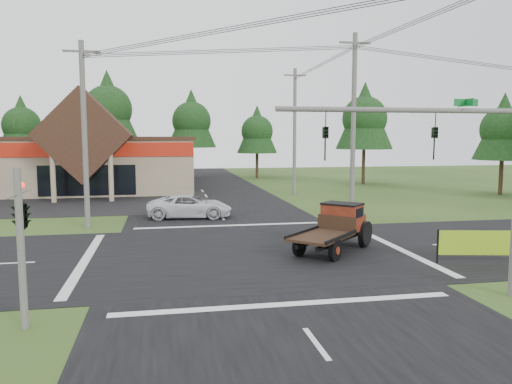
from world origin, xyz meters
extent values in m
plane|color=#2E4619|center=(0.00, 0.00, 0.00)|extent=(120.00, 120.00, 0.00)
cube|color=black|center=(0.00, 0.00, 0.01)|extent=(12.00, 120.00, 0.02)
cube|color=black|center=(0.00, 0.00, 0.01)|extent=(120.00, 12.00, 0.02)
cube|color=black|center=(-14.00, 19.00, 0.01)|extent=(28.00, 14.00, 0.02)
cube|color=gray|center=(-16.00, 30.00, 2.50)|extent=(30.00, 15.00, 5.00)
cube|color=#321B14|center=(-16.00, 30.00, 5.05)|extent=(30.40, 15.40, 0.30)
cube|color=#991A0B|center=(-16.00, 22.45, 4.10)|extent=(30.00, 0.12, 1.20)
cube|color=#321B14|center=(-10.00, 21.50, 5.30)|extent=(7.78, 4.00, 7.78)
cylinder|color=gray|center=(-12.20, 19.80, 2.00)|extent=(0.40, 0.40, 4.00)
cylinder|color=gray|center=(-7.80, 19.80, 2.00)|extent=(0.40, 0.40, 4.00)
cube|color=black|center=(-10.00, 22.48, 1.50)|extent=(8.00, 0.08, 2.60)
cylinder|color=#595651|center=(3.50, -7.50, 6.00)|extent=(8.00, 0.16, 0.16)
imported|color=black|center=(4.50, -7.50, 5.00)|extent=(0.16, 0.20, 1.00)
imported|color=black|center=(1.00, -7.50, 5.00)|extent=(0.16, 0.20, 1.00)
cube|color=#0C6626|center=(5.50, -7.50, 6.25)|extent=(0.80, 0.04, 0.22)
cylinder|color=#595651|center=(-7.50, -7.50, 2.20)|extent=(0.20, 0.20, 4.40)
imported|color=black|center=(-7.50, -7.30, 3.70)|extent=(0.53, 2.48, 1.00)
sphere|color=#FF0C0C|center=(-7.50, -7.15, 3.90)|extent=(0.18, 0.18, 0.18)
cylinder|color=#595651|center=(-8.00, 8.00, 5.25)|extent=(0.30, 0.30, 10.50)
cube|color=#595651|center=(-8.00, 8.00, 9.90)|extent=(2.00, 0.12, 0.12)
cylinder|color=#595651|center=(8.00, 8.00, 5.75)|extent=(0.30, 0.30, 11.50)
cube|color=#595651|center=(8.00, 8.00, 10.90)|extent=(2.00, 0.12, 0.12)
cylinder|color=#595651|center=(8.00, 22.00, 5.60)|extent=(0.30, 0.30, 11.20)
cube|color=#595651|center=(8.00, 22.00, 10.60)|extent=(2.00, 0.12, 0.12)
cylinder|color=#332316|center=(-20.00, 42.00, 1.75)|extent=(0.36, 0.36, 3.50)
cone|color=black|center=(-20.00, 42.00, 6.80)|extent=(5.60, 5.60, 6.60)
sphere|color=black|center=(-20.00, 42.00, 6.50)|extent=(4.40, 4.40, 4.40)
cylinder|color=#332316|center=(-10.00, 41.00, 2.27)|extent=(0.36, 0.36, 4.55)
cone|color=black|center=(-10.00, 41.00, 8.84)|extent=(7.28, 7.28, 8.58)
sphere|color=black|center=(-10.00, 41.00, 8.45)|extent=(5.72, 5.72, 5.72)
cylinder|color=#332316|center=(0.00, 42.00, 1.92)|extent=(0.36, 0.36, 3.85)
cone|color=black|center=(0.00, 42.00, 7.48)|extent=(6.16, 6.16, 7.26)
sphere|color=black|center=(0.00, 42.00, 7.15)|extent=(4.84, 4.84, 4.84)
cylinder|color=#332316|center=(8.00, 40.00, 1.57)|extent=(0.36, 0.36, 3.15)
cone|color=black|center=(8.00, 40.00, 6.12)|extent=(5.04, 5.04, 5.94)
sphere|color=black|center=(8.00, 40.00, 5.85)|extent=(3.96, 3.96, 3.96)
cylinder|color=#332316|center=(18.00, 30.00, 1.92)|extent=(0.36, 0.36, 3.85)
cone|color=black|center=(18.00, 30.00, 7.48)|extent=(6.16, 6.16, 7.26)
sphere|color=black|center=(18.00, 30.00, 7.15)|extent=(4.84, 4.84, 4.84)
cylinder|color=#332316|center=(26.00, 18.00, 1.57)|extent=(0.36, 0.36, 3.15)
cone|color=black|center=(26.00, 18.00, 6.12)|extent=(5.04, 5.04, 5.94)
sphere|color=black|center=(26.00, 18.00, 5.85)|extent=(3.96, 3.96, 3.96)
imported|color=silver|center=(-2.05, 10.43, 0.75)|extent=(5.61, 3.02, 1.50)
camera|label=1|loc=(-3.72, -21.56, 5.21)|focal=35.00mm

